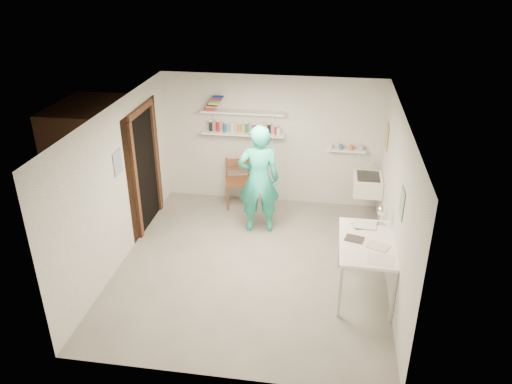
# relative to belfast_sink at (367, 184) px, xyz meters

# --- Properties ---
(floor) EXTENTS (4.00, 4.50, 0.02)m
(floor) POSITION_rel_belfast_sink_xyz_m (-1.75, -1.70, -0.71)
(floor) COLOR slate
(floor) RESTS_ON ground
(ceiling) EXTENTS (4.00, 4.50, 0.02)m
(ceiling) POSITION_rel_belfast_sink_xyz_m (-1.75, -1.70, 1.71)
(ceiling) COLOR silver
(ceiling) RESTS_ON wall_back
(wall_back) EXTENTS (4.00, 0.02, 2.40)m
(wall_back) POSITION_rel_belfast_sink_xyz_m (-1.75, 0.56, 0.50)
(wall_back) COLOR silver
(wall_back) RESTS_ON ground
(wall_front) EXTENTS (4.00, 0.02, 2.40)m
(wall_front) POSITION_rel_belfast_sink_xyz_m (-1.75, -3.96, 0.50)
(wall_front) COLOR silver
(wall_front) RESTS_ON ground
(wall_left) EXTENTS (0.02, 4.50, 2.40)m
(wall_left) POSITION_rel_belfast_sink_xyz_m (-3.76, -1.70, 0.50)
(wall_left) COLOR silver
(wall_left) RESTS_ON ground
(wall_right) EXTENTS (0.02, 4.50, 2.40)m
(wall_right) POSITION_rel_belfast_sink_xyz_m (0.26, -1.70, 0.50)
(wall_right) COLOR silver
(wall_right) RESTS_ON ground
(doorway_recess) EXTENTS (0.02, 0.90, 2.00)m
(doorway_recess) POSITION_rel_belfast_sink_xyz_m (-3.74, -0.65, 0.30)
(doorway_recess) COLOR black
(doorway_recess) RESTS_ON wall_left
(corridor_box) EXTENTS (1.40, 1.50, 2.10)m
(corridor_box) POSITION_rel_belfast_sink_xyz_m (-4.45, -0.65, 0.35)
(corridor_box) COLOR brown
(corridor_box) RESTS_ON ground
(door_lintel) EXTENTS (0.06, 1.05, 0.10)m
(door_lintel) POSITION_rel_belfast_sink_xyz_m (-3.72, -0.65, 1.35)
(door_lintel) COLOR brown
(door_lintel) RESTS_ON wall_left
(door_jamb_near) EXTENTS (0.06, 0.10, 2.00)m
(door_jamb_near) POSITION_rel_belfast_sink_xyz_m (-3.72, -1.15, 0.30)
(door_jamb_near) COLOR brown
(door_jamb_near) RESTS_ON ground
(door_jamb_far) EXTENTS (0.06, 0.10, 2.00)m
(door_jamb_far) POSITION_rel_belfast_sink_xyz_m (-3.72, -0.15, 0.30)
(door_jamb_far) COLOR brown
(door_jamb_far) RESTS_ON ground
(shelf_lower) EXTENTS (1.50, 0.22, 0.03)m
(shelf_lower) POSITION_rel_belfast_sink_xyz_m (-2.25, 0.43, 0.65)
(shelf_lower) COLOR white
(shelf_lower) RESTS_ON wall_back
(shelf_upper) EXTENTS (1.50, 0.22, 0.03)m
(shelf_upper) POSITION_rel_belfast_sink_xyz_m (-2.25, 0.43, 1.05)
(shelf_upper) COLOR white
(shelf_upper) RESTS_ON wall_back
(ledge_shelf) EXTENTS (0.70, 0.14, 0.03)m
(ledge_shelf) POSITION_rel_belfast_sink_xyz_m (-0.40, 0.47, 0.42)
(ledge_shelf) COLOR white
(ledge_shelf) RESTS_ON wall_back
(poster_left) EXTENTS (0.01, 0.28, 0.36)m
(poster_left) POSITION_rel_belfast_sink_xyz_m (-3.74, -1.65, 0.85)
(poster_left) COLOR #334C7F
(poster_left) RESTS_ON wall_left
(poster_right_a) EXTENTS (0.01, 0.34, 0.42)m
(poster_right_a) POSITION_rel_belfast_sink_xyz_m (0.24, 0.10, 0.85)
(poster_right_a) COLOR #995933
(poster_right_a) RESTS_ON wall_right
(poster_right_b) EXTENTS (0.01, 0.30, 0.38)m
(poster_right_b) POSITION_rel_belfast_sink_xyz_m (0.24, -2.25, 0.80)
(poster_right_b) COLOR #3F724C
(poster_right_b) RESTS_ON wall_right
(belfast_sink) EXTENTS (0.48, 0.60, 0.30)m
(belfast_sink) POSITION_rel_belfast_sink_xyz_m (0.00, 0.00, 0.00)
(belfast_sink) COLOR white
(belfast_sink) RESTS_ON wall_right
(man) EXTENTS (0.76, 0.57, 1.88)m
(man) POSITION_rel_belfast_sink_xyz_m (-1.81, -0.61, 0.24)
(man) COLOR #25BC9F
(man) RESTS_ON ground
(wall_clock) EXTENTS (0.34, 0.10, 0.34)m
(wall_clock) POSITION_rel_belfast_sink_xyz_m (-1.77, -0.40, 0.56)
(wall_clock) COLOR beige
(wall_clock) RESTS_ON man
(wooden_chair) EXTENTS (0.55, 0.53, 0.99)m
(wooden_chair) POSITION_rel_belfast_sink_xyz_m (-2.32, 0.21, -0.20)
(wooden_chair) COLOR brown
(wooden_chair) RESTS_ON ground
(work_table) EXTENTS (0.75, 1.24, 0.83)m
(work_table) POSITION_rel_belfast_sink_xyz_m (-0.11, -2.12, -0.29)
(work_table) COLOR white
(work_table) RESTS_ON ground
(desk_lamp) EXTENTS (0.16, 0.16, 0.16)m
(desk_lamp) POSITION_rel_belfast_sink_xyz_m (0.10, -1.62, 0.35)
(desk_lamp) COLOR white
(desk_lamp) RESTS_ON work_table
(spray_cans) EXTENTS (1.32, 0.06, 0.17)m
(spray_cans) POSITION_rel_belfast_sink_xyz_m (-2.25, 0.43, 0.75)
(spray_cans) COLOR black
(spray_cans) RESTS_ON shelf_lower
(book_stack) EXTENTS (0.34, 0.14, 0.25)m
(book_stack) POSITION_rel_belfast_sink_xyz_m (-2.77, 0.43, 1.19)
(book_stack) COLOR red
(book_stack) RESTS_ON shelf_upper
(ledge_pots) EXTENTS (0.48, 0.07, 0.09)m
(ledge_pots) POSITION_rel_belfast_sink_xyz_m (-0.40, 0.47, 0.48)
(ledge_pots) COLOR silver
(ledge_pots) RESTS_ON ledge_shelf
(papers) EXTENTS (0.30, 0.22, 0.02)m
(papers) POSITION_rel_belfast_sink_xyz_m (-0.11, -2.12, 0.14)
(papers) COLOR silver
(papers) RESTS_ON work_table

